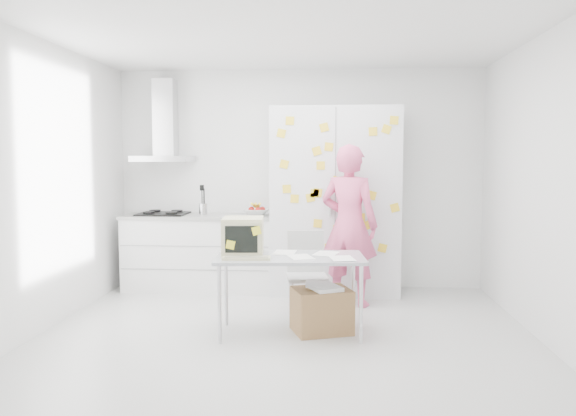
# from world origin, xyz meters

# --- Properties ---
(floor) EXTENTS (4.50, 4.00, 0.02)m
(floor) POSITION_xyz_m (0.00, 0.00, -0.01)
(floor) COLOR silver
(floor) RESTS_ON ground
(walls) EXTENTS (4.52, 4.01, 2.70)m
(walls) POSITION_xyz_m (0.00, 0.72, 1.35)
(walls) COLOR white
(walls) RESTS_ON ground
(ceiling) EXTENTS (4.50, 4.00, 0.02)m
(ceiling) POSITION_xyz_m (0.00, 0.00, 2.70)
(ceiling) COLOR white
(ceiling) RESTS_ON walls
(counter_run) EXTENTS (1.84, 0.63, 1.28)m
(counter_run) POSITION_xyz_m (-1.20, 1.70, 0.47)
(counter_run) COLOR white
(counter_run) RESTS_ON ground
(range_hood) EXTENTS (0.70, 0.48, 1.01)m
(range_hood) POSITION_xyz_m (-1.65, 1.84, 1.96)
(range_hood) COLOR silver
(range_hood) RESTS_ON walls
(tall_cabinet) EXTENTS (1.50, 0.68, 2.20)m
(tall_cabinet) POSITION_xyz_m (0.45, 1.67, 1.10)
(tall_cabinet) COLOR silver
(tall_cabinet) RESTS_ON ground
(person) EXTENTS (0.75, 0.63, 1.76)m
(person) POSITION_xyz_m (0.60, 1.10, 0.88)
(person) COLOR #E85A89
(person) RESTS_ON ground
(desk) EXTENTS (1.39, 0.78, 1.07)m
(desk) POSITION_xyz_m (-0.24, 0.03, 0.81)
(desk) COLOR #AEB2B9
(desk) RESTS_ON ground
(chair) EXTENTS (0.44, 0.44, 0.87)m
(chair) POSITION_xyz_m (0.16, 0.58, 0.49)
(chair) COLOR beige
(chair) RESTS_ON ground
(cardboard_box) EXTENTS (0.61, 0.55, 0.44)m
(cardboard_box) POSITION_xyz_m (0.32, 0.09, 0.21)
(cardboard_box) COLOR olive
(cardboard_box) RESTS_ON ground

